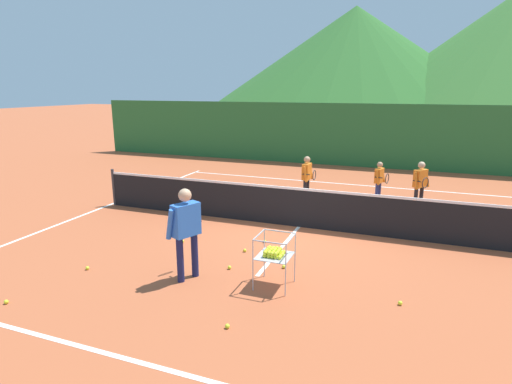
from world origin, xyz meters
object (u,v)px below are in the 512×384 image
(instructor, at_px, (186,226))
(tennis_net, at_px, (299,207))
(tennis_ball_9, at_px, (265,241))
(tennis_ball_1, at_px, (227,326))
(student_1, at_px, (379,178))
(tennis_ball_4, at_px, (183,241))
(student_0, at_px, (307,175))
(tennis_ball_5, at_px, (284,267))
(tennis_ball_6, at_px, (87,268))
(ball_cart, at_px, (274,253))
(tennis_ball_3, at_px, (400,303))
(tennis_ball_2, at_px, (229,267))
(tennis_ball_8, at_px, (6,302))
(tennis_ball_0, at_px, (245,250))
(student_2, at_px, (420,182))

(instructor, bearing_deg, tennis_net, 71.86)
(tennis_ball_9, bearing_deg, tennis_ball_1, -79.47)
(student_1, bearing_deg, tennis_ball_4, -127.30)
(student_0, height_order, tennis_ball_5, student_0)
(instructor, height_order, student_0, instructor)
(tennis_ball_1, distance_m, tennis_ball_4, 3.51)
(student_1, relative_size, tennis_ball_6, 17.81)
(tennis_ball_5, relative_size, tennis_ball_6, 1.00)
(student_1, xyz_separation_m, tennis_ball_9, (-2.03, -4.23, -0.70))
(student_0, height_order, tennis_ball_6, student_0)
(instructor, distance_m, ball_cart, 1.57)
(tennis_ball_1, relative_size, tennis_ball_5, 1.00)
(instructor, distance_m, tennis_ball_3, 3.69)
(student_0, height_order, ball_cart, student_0)
(tennis_ball_1, xyz_separation_m, tennis_ball_5, (0.16, 2.19, 0.00))
(student_1, bearing_deg, ball_cart, -101.31)
(tennis_ball_2, relative_size, tennis_ball_3, 1.00)
(tennis_net, relative_size, ball_cart, 12.21)
(instructor, distance_m, tennis_ball_1, 2.00)
(tennis_net, distance_m, tennis_ball_8, 6.19)
(student_1, bearing_deg, tennis_ball_6, -124.82)
(ball_cart, distance_m, tennis_ball_2, 1.18)
(tennis_ball_4, xyz_separation_m, tennis_ball_8, (-1.23, -3.27, 0.00))
(tennis_ball_5, bearing_deg, tennis_ball_1, -94.23)
(tennis_ball_0, relative_size, tennis_ball_5, 1.00)
(instructor, bearing_deg, tennis_ball_8, -141.03)
(tennis_ball_6, height_order, tennis_ball_8, same)
(instructor, height_order, tennis_ball_0, instructor)
(tennis_net, distance_m, student_1, 3.35)
(tennis_net, distance_m, instructor, 3.61)
(tennis_ball_6, bearing_deg, tennis_ball_5, 21.66)
(student_2, bearing_deg, student_0, -177.37)
(tennis_ball_0, relative_size, tennis_ball_2, 1.00)
(tennis_net, relative_size, tennis_ball_8, 161.49)
(tennis_ball_4, bearing_deg, tennis_ball_2, -29.90)
(tennis_net, bearing_deg, student_1, 61.32)
(tennis_net, relative_size, student_2, 8.05)
(tennis_ball_1, xyz_separation_m, tennis_ball_9, (-0.61, 3.29, 0.00))
(tennis_ball_5, height_order, tennis_ball_6, same)
(instructor, distance_m, tennis_ball_2, 1.24)
(tennis_ball_0, distance_m, tennis_ball_3, 3.27)
(tennis_net, bearing_deg, tennis_ball_4, -137.44)
(tennis_ball_0, relative_size, tennis_ball_8, 1.00)
(tennis_ball_1, xyz_separation_m, tennis_ball_6, (-3.23, 0.84, 0.00))
(tennis_ball_1, bearing_deg, tennis_ball_6, 165.48)
(tennis_ball_0, xyz_separation_m, tennis_ball_8, (-2.70, -3.27, 0.00))
(instructor, distance_m, tennis_ball_0, 1.82)
(instructor, relative_size, tennis_ball_3, 24.09)
(student_1, distance_m, ball_cart, 6.19)
(tennis_ball_1, xyz_separation_m, tennis_ball_4, (-2.29, 2.66, 0.00))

